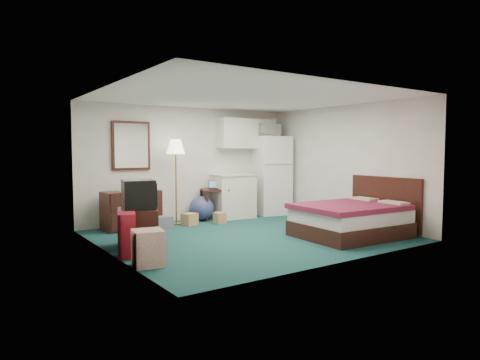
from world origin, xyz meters
TOP-DOWN VIEW (x-y plane):
  - floor at (0.00, 0.00)m, footprint 5.00×4.50m
  - ceiling at (0.00, 0.00)m, footprint 5.00×4.50m
  - walls at (0.00, 0.00)m, footprint 5.01×4.51m
  - mirror at (-1.35, 2.22)m, footprint 0.80×0.06m
  - upper_cabinets at (1.45, 2.08)m, footprint 1.50×0.35m
  - headboard at (2.46, -1.11)m, footprint 0.06×1.56m
  - dresser at (-1.50, 1.86)m, footprint 1.14×0.58m
  - floor_lamp at (-0.52, 1.87)m, footprint 0.40×0.40m
  - desk at (0.46, 1.93)m, footprint 0.67×0.67m
  - exercise_ball at (0.14, 1.96)m, footprint 0.66×0.66m
  - kitchen_counter at (0.95, 1.91)m, footprint 0.96×0.77m
  - fridge at (2.04, 1.88)m, footprint 0.91×0.91m
  - bed at (1.48, -1.11)m, footprint 1.91×1.53m
  - tv_stand at (-1.97, 0.28)m, footprint 0.80×0.83m
  - suitcase at (-2.35, -0.28)m, footprint 0.36×0.46m
  - retail_box at (-2.28, -0.90)m, footprint 0.46×0.46m
  - file_bin at (-0.99, 1.52)m, footprint 0.37×0.29m
  - cardboard_box_a at (-0.35, 1.60)m, footprint 0.35×0.32m
  - cardboard_box_b at (0.27, 1.40)m, footprint 0.20×0.24m
  - laptop at (0.45, 1.86)m, footprint 0.35×0.33m
  - crt_tv at (-1.95, 0.29)m, footprint 0.62×0.65m
  - microwave at (1.94, 1.87)m, footprint 0.54×0.30m
  - book_a at (-1.75, 1.76)m, footprint 0.15×0.05m
  - book_b at (-1.63, 1.93)m, footprint 0.15×0.03m
  - mug at (-1.15, 1.75)m, footprint 0.14×0.12m

SIDE VIEW (x-z plane):
  - floor at x=0.00m, z-range -0.01..0.01m
  - cardboard_box_b at x=0.27m, z-range 0.00..0.24m
  - cardboard_box_a at x=-0.35m, z-range 0.00..0.24m
  - file_bin at x=-0.99m, z-range 0.00..0.25m
  - retail_box at x=-2.28m, z-range 0.00..0.49m
  - exercise_ball at x=0.14m, z-range 0.00..0.54m
  - bed at x=1.48m, z-range 0.00..0.58m
  - tv_stand at x=-1.97m, z-range 0.00..0.61m
  - suitcase at x=-2.35m, z-range 0.00..0.65m
  - desk at x=0.46m, z-range 0.00..0.69m
  - dresser at x=-1.50m, z-range 0.00..0.75m
  - kitchen_counter at x=0.95m, z-range 0.00..0.98m
  - headboard at x=2.46m, z-range 0.05..1.05m
  - laptop at x=0.45m, z-range 0.69..0.89m
  - mug at x=-1.15m, z-range 0.75..0.87m
  - crt_tv at x=-1.95m, z-range 0.61..1.08m
  - book_b at x=-1.63m, z-range 0.75..0.96m
  - book_a at x=-1.75m, z-range 0.75..0.96m
  - floor_lamp at x=-0.52m, z-range 0.00..1.78m
  - fridge at x=2.04m, z-range 0.00..1.89m
  - walls at x=0.00m, z-range 0.00..2.50m
  - mirror at x=-1.35m, z-range 1.15..2.15m
  - upper_cabinets at x=1.45m, z-range 1.60..2.30m
  - microwave at x=1.94m, z-range 1.89..2.25m
  - ceiling at x=0.00m, z-range 2.50..2.50m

